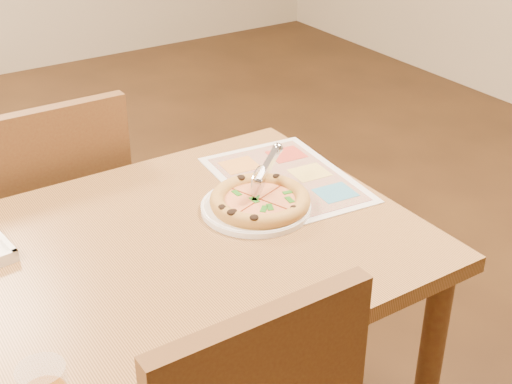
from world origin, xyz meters
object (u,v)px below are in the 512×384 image
plate (256,207)px  pizza_cutter (265,170)px  chair_far (53,204)px  dining_table (138,288)px  pizza (260,201)px  menu (286,179)px

plate → pizza_cutter: 0.09m
chair_far → pizza_cutter: chair_far is taller
dining_table → plate: (0.34, 0.03, 0.09)m
pizza → pizza_cutter: (0.04, 0.04, 0.06)m
chair_far → menu: size_ratio=1.06×
dining_table → menu: (0.49, 0.12, 0.09)m
chair_far → menu: (0.49, -0.49, 0.16)m
plate → dining_table: bearing=-175.5°
pizza_cutter → menu: pizza_cutter is taller
dining_table → plate: 0.35m
pizza → chair_far: bearing=120.6°
chair_far → pizza_cutter: (0.38, -0.55, 0.24)m
pizza → menu: bearing=33.5°
pizza → pizza_cutter: bearing=43.2°
pizza → plate: bearing=137.2°
pizza → menu: size_ratio=0.56×
pizza → menu: pizza is taller
chair_far → pizza: 0.70m
plate → pizza_cutter: size_ratio=1.95×
plate → menu: plate is taller
pizza_cutter → menu: bearing=-1.9°
chair_far → pizza: (0.34, -0.58, 0.18)m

